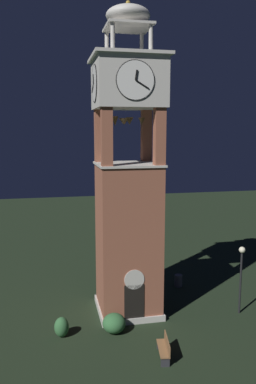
{
  "coord_description": "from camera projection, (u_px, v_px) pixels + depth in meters",
  "views": [
    {
      "loc": [
        -4.31,
        -20.97,
        10.51
      ],
      "look_at": [
        0.0,
        0.0,
        7.05
      ],
      "focal_mm": 36.26,
      "sensor_mm": 36.0,
      "label": 1
    }
  ],
  "objects": [
    {
      "name": "park_bench",
      "position": [
        164.0,
        348.0,
        18.0
      ],
      "size": [
        0.68,
        1.65,
        0.95
      ],
      "color": "brown",
      "rests_on": "ground"
    },
    {
      "name": "shrub_behind_bench",
      "position": [
        114.0,
        323.0,
        20.24
      ],
      "size": [
        1.22,
        1.22,
        1.02
      ],
      "primitive_type": "ellipsoid",
      "color": "#336638",
      "rests_on": "ground"
    },
    {
      "name": "shrub_left_of_tower",
      "position": [
        62.0,
        327.0,
        19.83
      ],
      "size": [
        0.75,
        0.75,
        1.04
      ],
      "primitive_type": "ellipsoid",
      "color": "#336638",
      "rests_on": "ground"
    },
    {
      "name": "ground",
      "position": [
        128.0,
        310.0,
        22.81
      ],
      "size": [
        80.0,
        80.0,
        0.0
      ],
      "primitive_type": "plane",
      "color": "black"
    },
    {
      "name": "clock_tower",
      "position": [
        128.0,
        192.0,
        21.68
      ],
      "size": [
        3.93,
        3.93,
        17.13
      ],
      "color": "#93543D",
      "rests_on": "ground"
    },
    {
      "name": "shrub_near_entry",
      "position": [
        146.0,
        282.0,
        25.94
      ],
      "size": [
        0.79,
        0.79,
        0.85
      ],
      "primitive_type": "ellipsoid",
      "color": "#336638",
      "rests_on": "ground"
    },
    {
      "name": "trash_bin",
      "position": [
        178.0,
        281.0,
        26.23
      ],
      "size": [
        0.52,
        0.52,
        0.8
      ],
      "primitive_type": "cylinder",
      "color": "#4C4C51",
      "rests_on": "ground"
    },
    {
      "name": "lamp_post",
      "position": [
        241.0,
        268.0,
        22.03
      ],
      "size": [
        0.36,
        0.36,
        3.98
      ],
      "color": "black",
      "rests_on": "ground"
    }
  ]
}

